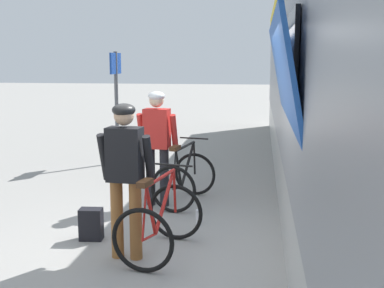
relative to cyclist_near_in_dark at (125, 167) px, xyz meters
name	(u,v)px	position (x,y,z in m)	size (l,w,h in m)	color
ground_plane	(172,257)	(0.50, 0.08, -1.05)	(80.00, 80.00, 0.00)	gray
cyclist_near_in_dark	(125,167)	(0.00, 0.00, 0.00)	(0.63, 0.33, 1.76)	#935B2D
cyclist_far_in_red	(157,138)	(-0.08, 2.05, 0.00)	(0.63, 0.34, 1.76)	#232328
bicycle_near_red	(160,221)	(0.36, 0.13, -0.65)	(0.88, 1.18, 0.99)	black
bicycle_far_black	(184,178)	(0.32, 2.20, -0.65)	(0.89, 1.18, 0.99)	black
backpack_on_platform	(91,224)	(-0.60, 0.49, -0.85)	(0.28, 0.18, 0.40)	black
water_bottle_near_the_bikes	(198,217)	(0.66, 1.21, -0.95)	(0.07, 0.07, 0.22)	silver
water_bottle_by_the_backpack	(93,232)	(-0.58, 0.49, -0.96)	(0.08, 0.08, 0.18)	#338CCC
platform_sign_post	(116,88)	(-1.59, 5.01, 0.57)	(0.08, 0.70, 2.40)	#595B60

